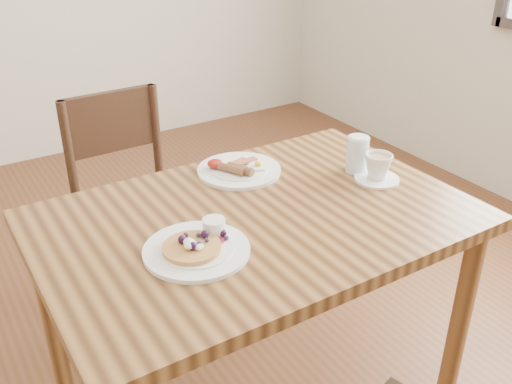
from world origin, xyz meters
TOP-DOWN VIEW (x-y plane):
  - dining_table at (0.00, 0.00)m, footprint 1.20×0.80m
  - chair_far at (-0.10, 0.76)m, footprint 0.43×0.43m
  - pancake_plate at (-0.22, -0.08)m, footprint 0.27×0.27m
  - breakfast_plate at (0.09, 0.26)m, footprint 0.27×0.27m
  - teacup_saucer at (0.43, -0.02)m, footprint 0.14×0.14m
  - water_glass at (0.42, 0.06)m, footprint 0.07×0.07m

SIDE VIEW (x-z plane):
  - chair_far at x=-0.10m, z-range 0.05..0.93m
  - dining_table at x=0.00m, z-range 0.28..1.03m
  - breakfast_plate at x=0.09m, z-range 0.74..0.78m
  - pancake_plate at x=-0.22m, z-range 0.74..0.79m
  - teacup_saucer at x=0.43m, z-range 0.75..0.83m
  - water_glass at x=0.42m, z-range 0.75..0.87m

